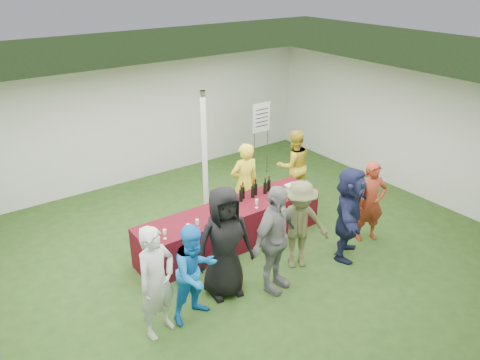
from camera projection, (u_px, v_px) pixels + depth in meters
ground at (219, 259)px, 8.24m from camera, size 60.00×60.00×0.00m
tent at (205, 161)px, 8.82m from camera, size 10.00×10.00×10.00m
serving_table at (231, 226)px, 8.56m from camera, size 3.60×0.80×0.75m
wine_bottles at (255, 190)px, 8.79m from camera, size 0.75×0.15×0.32m
wine_glasses at (224, 213)px, 7.99m from camera, size 2.78×0.16×0.16m
water_bottle at (232, 200)px, 8.45m from camera, size 0.07×0.07×0.23m
bar_towel at (292, 185)px, 9.22m from camera, size 0.25×0.18×0.03m
dump_bucket at (303, 186)px, 9.01m from camera, size 0.24×0.24×0.18m
wine_list_sign at (261, 123)px, 11.04m from camera, size 0.50×0.03×1.80m
staff_pourer at (245, 183)px, 9.16m from camera, size 0.65×0.47×1.66m
staff_back at (293, 165)px, 10.05m from camera, size 0.91×0.79×1.59m
customer_0 at (157, 282)px, 6.29m from camera, size 0.70×0.56×1.68m
customer_1 at (195, 273)px, 6.62m from camera, size 0.80×0.65×1.52m
customer_2 at (224, 243)px, 7.06m from camera, size 0.98×0.74×1.82m
customer_3 at (275, 240)px, 7.15m from camera, size 1.14×0.73×1.80m
customer_4 at (299, 225)px, 7.76m from camera, size 1.18×0.98×1.59m
customer_5 at (349, 213)px, 8.03m from camera, size 1.56×1.33×1.69m
customer_6 at (371, 202)px, 8.56m from camera, size 0.67×0.57×1.55m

